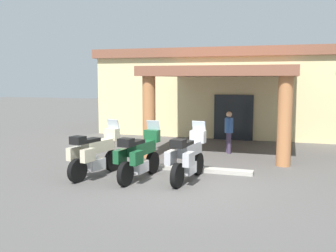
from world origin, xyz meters
name	(u,v)px	position (x,y,z in m)	size (l,w,h in m)	color
ground_plane	(186,185)	(0.00, 0.00, 0.00)	(80.00, 80.00, 0.00)	#514F4C
motel_building	(243,91)	(-0.04, 11.56, 2.19)	(14.47, 12.69, 4.30)	beige
motorcycle_cream	(95,153)	(-2.76, 0.09, 0.70)	(0.92, 2.19, 1.61)	black
motorcycle_green	(139,155)	(-1.41, 0.17, 0.70)	(0.78, 2.21, 1.61)	black
motorcycle_silver	(188,156)	(-0.07, 0.44, 0.70)	(0.76, 2.21, 1.61)	black
pedestrian	(229,129)	(0.34, 4.88, 0.92)	(0.32, 0.49, 1.60)	#3F334C
curb_strip	(157,166)	(-1.41, 1.67, 0.06)	(6.04, 0.36, 0.12)	#ADA89E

